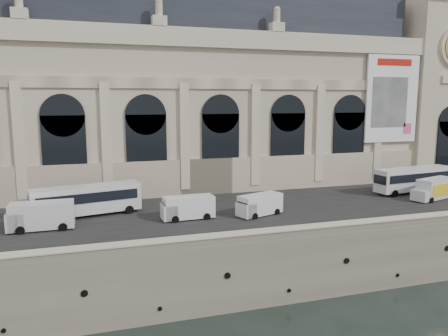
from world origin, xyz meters
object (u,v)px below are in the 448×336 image
object	(u,v)px
bus_left	(87,199)
bus_right	(413,179)
van_c	(258,205)
box_truck	(434,189)
van_a	(38,216)
van_b	(186,208)

from	to	relation	value
bus_left	bus_right	distance (m)	43.47
van_c	box_truck	world-z (taller)	box_truck
bus_right	box_truck	distance (m)	4.36
bus_right	box_truck	bearing A→B (deg)	-94.29
bus_left	van_a	size ratio (longest dim) A/B	1.92
bus_left	van_b	distance (m)	11.15
van_b	box_truck	distance (m)	32.92
bus_left	bus_right	bearing A→B (deg)	-0.43
van_b	bus_left	bearing A→B (deg)	156.70
bus_left	bus_right	size ratio (longest dim) A/B	0.99
bus_left	van_b	world-z (taller)	bus_left
bus_right	box_truck	world-z (taller)	bus_right
van_a	van_c	size ratio (longest dim) A/B	1.10
bus_right	van_a	distance (m)	48.24
bus_right	van_b	size ratio (longest dim) A/B	2.13
box_truck	van_c	bearing A→B (deg)	-178.30
van_a	van_c	distance (m)	22.95
van_b	van_c	distance (m)	8.11
van_b	van_c	world-z (taller)	van_b
bus_left	van_a	distance (m)	6.11
bus_left	van_a	bearing A→B (deg)	-139.64
box_truck	van_a	bearing A→B (deg)	179.17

